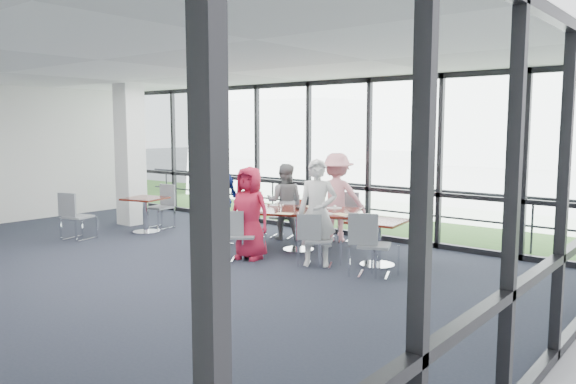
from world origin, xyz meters
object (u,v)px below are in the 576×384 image
Objects in this scene: diner_end at (220,198)px; chair_main_end at (219,223)px; diner_far_right at (337,198)px; chair_main_fl at (282,217)px; diner_near_left at (250,213)px; chair_spare_la at (78,217)px; structural_column at (130,155)px; side_table_right at (378,228)px; diner_near_right at (317,213)px; side_table_left at (145,204)px; diner_far_left at (285,202)px; chair_main_nl at (243,236)px; chair_main_nr at (320,241)px; main_table at (298,216)px; chair_spare_lb at (160,207)px; chair_spare_r at (374,245)px; chair_main_fr at (340,217)px.

chair_main_end is at bearing -55.28° from diner_end.
chair_main_fl is (-1.07, -0.37, -0.44)m from diner_far_right.
diner_near_left is 0.87× the size of diner_end.
diner_near_left reaches higher than chair_spare_la.
structural_column is 2.23m from chair_spare_la.
diner_near_right is at bearing -142.38° from side_table_right.
structural_column is 1.57m from side_table_left.
chair_main_end is (-0.55, -1.29, -0.32)m from diner_far_left.
diner_near_right reaches higher than diner_far_left.
side_table_right is 1.11× the size of chair_main_nl.
side_table_right is at bearing 134.30° from diner_far_left.
diner_far_left is (-2.55, 0.74, 0.13)m from side_table_right.
diner_near_right is 2.07× the size of chair_main_nr.
chair_main_fl is (-1.97, 1.43, 0.01)m from chair_main_nr.
chair_main_nl is at bearing -124.91° from main_table.
diner_far_right is 2.26m from diner_end.
diner_end is at bearing 116.72° from chair_main_nl.
diner_near_right is (0.92, -0.68, 0.22)m from main_table.
structural_column is at bearing 131.40° from chair_main_nl.
chair_spare_la is (-5.69, -1.90, -0.17)m from side_table_right.
diner_end is 1.36m from chair_main_nl.
side_table_left is (-3.58, -0.68, -0.03)m from main_table.
diner_end is at bearing 163.70° from chair_spare_lb.
chair_main_nr is (-0.72, -0.60, -0.21)m from side_table_right.
structural_column is 3.88× the size of chair_main_nl.
diner_far_right is 2.33m from chair_main_end.
chair_spare_r is (1.05, 0.01, -0.39)m from diner_near_right.
chair_main_end reaches higher than main_table.
diner_end reaches higher than chair_main_nr.
main_table is 2.64× the size of chair_main_fr.
diner_end is at bearing 1.74° from side_table_left.
chair_spare_la is (-3.74, -0.80, 0.05)m from chair_main_nl.
chair_spare_la reaches higher than side_table_left.
diner_far_right is 2.08× the size of chair_main_nr.
chair_spare_r is at bearing -64.37° from side_table_right.
diner_end reaches higher than chair_main_nl.
chair_spare_lb is (-2.87, -0.85, -0.29)m from diner_far_left.
chair_spare_lb is (-4.71, 0.50, 0.05)m from chair_main_nr.
diner_end reaches higher than diner_far_left.
diner_far_left is 0.84× the size of diner_end.
chair_spare_lb is (-3.73, -0.19, -0.17)m from main_table.
diner_near_left is 1.71× the size of chair_main_fr.
diner_near_left is at bearing -5.84° from side_table_left.
chair_spare_r is at bearing -23.44° from chair_main_nl.
diner_near_right is 1.83× the size of chair_spare_lb.
diner_near_right is 0.96× the size of diner_end.
diner_end reaches higher than chair_spare_lb.
side_table_right is at bearing 6.37° from side_table_left.
side_table_right is at bearing 9.78° from diner_near_right.
chair_spare_la is 1.81m from chair_spare_lb.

